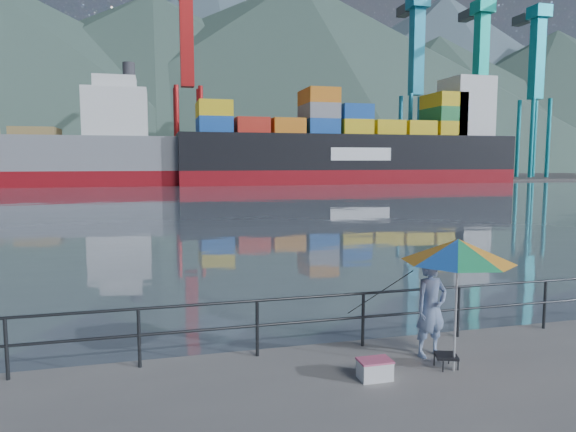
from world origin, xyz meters
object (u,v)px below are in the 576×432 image
object	(u,v)px
bulk_carrier	(4,156)
fisherman	(431,308)
beach_umbrella	(458,250)
cooler_bag	(375,370)
container_ship	(360,146)

from	to	relation	value
bulk_carrier	fisherman	bearing A→B (deg)	-70.86
beach_umbrella	cooler_bag	size ratio (longest dim) A/B	4.35
cooler_bag	container_ship	world-z (taller)	container_ship
bulk_carrier	container_ship	size ratio (longest dim) A/B	0.98
beach_umbrella	bulk_carrier	distance (m)	78.83
fisherman	cooler_bag	bearing A→B (deg)	-162.85
fisherman	bulk_carrier	distance (m)	78.20
cooler_bag	fisherman	bearing A→B (deg)	26.41
bulk_carrier	container_ship	world-z (taller)	container_ship
bulk_carrier	cooler_bag	bearing A→B (deg)	-71.96
cooler_bag	beach_umbrella	bearing A→B (deg)	-0.60
beach_umbrella	cooler_bag	bearing A→B (deg)	179.32
beach_umbrella	container_ship	world-z (taller)	container_ship
fisherman	cooler_bag	size ratio (longest dim) A/B	3.44
cooler_bag	bulk_carrier	distance (m)	78.44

